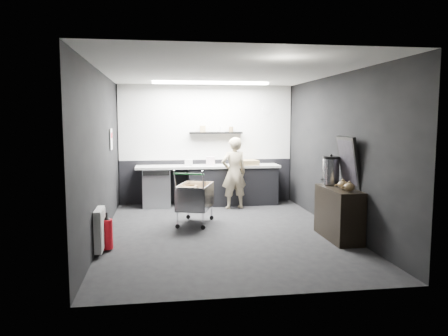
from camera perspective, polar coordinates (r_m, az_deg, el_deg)
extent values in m
plane|color=black|center=(7.55, -0.02, -8.38)|extent=(5.50, 5.50, 0.00)
plane|color=silver|center=(7.35, -0.02, 12.44)|extent=(5.50, 5.50, 0.00)
plane|color=black|center=(10.05, -2.30, 3.10)|extent=(5.50, 0.00, 5.50)
plane|color=black|center=(4.64, 4.91, -0.77)|extent=(5.50, 0.00, 5.50)
plane|color=black|center=(7.31, -15.73, 1.63)|extent=(0.00, 5.50, 5.50)
plane|color=black|center=(7.87, 14.55, 1.99)|extent=(0.00, 5.50, 5.50)
cube|color=silver|center=(10.01, -2.30, 5.95)|extent=(3.95, 0.02, 1.70)
cube|color=black|center=(10.11, -2.26, -1.72)|extent=(3.95, 0.02, 1.00)
cube|color=black|center=(9.93, -1.07, 4.62)|extent=(1.20, 0.22, 0.04)
cylinder|color=white|center=(10.25, 5.58, 7.61)|extent=(0.20, 0.03, 0.20)
cube|color=silver|center=(8.59, -14.53, 3.67)|extent=(0.02, 0.30, 0.40)
cube|color=red|center=(8.58, -14.51, 4.14)|extent=(0.02, 0.22, 0.10)
cube|color=white|center=(6.58, -15.94, -7.72)|extent=(0.10, 0.50, 0.60)
cube|color=white|center=(9.17, -1.73, 11.04)|extent=(2.40, 0.20, 0.04)
cube|color=black|center=(9.90, 1.10, -2.34)|extent=(2.00, 0.56, 0.85)
cube|color=#BBBBB6|center=(9.76, -2.08, 0.20)|extent=(3.20, 0.60, 0.05)
cube|color=#9EA0A5|center=(9.76, -8.80, -2.53)|extent=(0.60, 0.58, 0.85)
cube|color=black|center=(9.42, -8.85, -0.68)|extent=(0.56, 0.02, 0.10)
imported|color=beige|center=(9.40, 1.30, -0.66)|extent=(0.62, 0.46, 1.54)
cube|color=silver|center=(8.08, -3.78, -5.18)|extent=(0.78, 0.97, 0.02)
cube|color=silver|center=(8.03, -5.66, -3.74)|extent=(0.28, 0.80, 0.44)
cube|color=silver|center=(8.07, -1.93, -3.66)|extent=(0.28, 0.80, 0.44)
cube|color=silver|center=(7.64, -3.55, -4.23)|extent=(0.52, 0.19, 0.44)
cube|color=silver|center=(8.45, -4.02, -3.22)|extent=(0.52, 0.19, 0.44)
cylinder|color=silver|center=(7.73, -5.27, -6.79)|extent=(0.02, 0.02, 0.30)
cylinder|color=silver|center=(7.76, -1.83, -6.70)|extent=(0.02, 0.02, 0.30)
cylinder|color=silver|center=(8.47, -5.55, -5.62)|extent=(0.02, 0.02, 0.30)
cylinder|color=silver|center=(8.50, -2.42, -5.55)|extent=(0.02, 0.02, 0.30)
cylinder|color=#25883C|center=(7.51, -3.53, -0.79)|extent=(0.53, 0.20, 0.03)
cube|color=brown|center=(8.13, -4.68, -3.70)|extent=(0.32, 0.36, 0.38)
cube|color=brown|center=(7.94, -2.72, -4.07)|extent=(0.29, 0.33, 0.34)
cylinder|color=black|center=(7.76, -5.26, -7.71)|extent=(0.08, 0.05, 0.08)
cylinder|color=black|center=(8.50, -5.54, -6.47)|extent=(0.08, 0.05, 0.08)
cylinder|color=black|center=(7.79, -1.83, -7.62)|extent=(0.08, 0.05, 0.08)
cylinder|color=black|center=(8.53, -2.41, -6.39)|extent=(0.08, 0.05, 0.08)
cube|color=black|center=(7.31, 14.73, -5.77)|extent=(0.41, 1.10, 0.83)
cylinder|color=silver|center=(7.54, 13.78, -0.41)|extent=(0.28, 0.28, 0.42)
cylinder|color=black|center=(7.51, 13.82, 1.33)|extent=(0.28, 0.28, 0.04)
sphere|color=black|center=(7.51, 13.83, 1.61)|extent=(0.05, 0.05, 0.05)
ellipsoid|color=brown|center=(7.10, 15.28, -2.14)|extent=(0.17, 0.17, 0.13)
ellipsoid|color=brown|center=(6.89, 16.04, -2.42)|extent=(0.17, 0.17, 0.13)
cube|color=black|center=(7.29, 15.98, 0.76)|extent=(0.19, 0.64, 0.82)
cube|color=black|center=(7.28, 15.80, 0.75)|extent=(0.13, 0.55, 0.71)
cylinder|color=red|center=(6.70, -15.02, -8.35)|extent=(0.16, 0.16, 0.44)
cone|color=black|center=(6.64, -15.08, -6.30)|extent=(0.11, 0.11, 0.07)
cylinder|color=black|center=(6.64, -15.09, -5.93)|extent=(0.03, 0.03, 0.07)
cube|color=#937B4E|center=(9.83, 2.71, 0.72)|extent=(0.61, 0.49, 0.11)
cylinder|color=silver|center=(9.76, -1.78, 0.93)|extent=(0.20, 0.20, 0.20)
cube|color=white|center=(9.67, -4.63, 0.69)|extent=(0.18, 0.15, 0.14)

